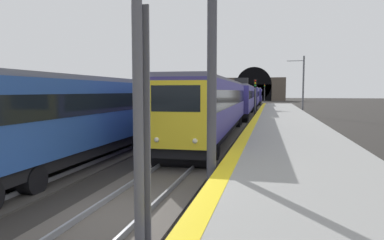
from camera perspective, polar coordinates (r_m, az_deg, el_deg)
name	(u,v)px	position (r m, az deg, el deg)	size (l,w,h in m)	color
ground_plane	(119,216)	(9.28, -11.97, -15.27)	(320.00, 320.00, 0.00)	#282623
platform_right	(315,212)	(8.39, 19.77, -14.13)	(112.00, 4.98, 0.98)	gray
platform_right_edge_strip	(216,184)	(8.28, 4.00, -10.54)	(112.00, 0.50, 0.01)	yellow
track_main_line	(119,214)	(9.27, -11.98, -15.03)	(160.00, 3.03, 0.21)	#4C4742
train_main_approaching	(247,97)	(54.11, 9.10, 3.77)	(83.36, 3.16, 4.82)	navy
train_adjacent_platform	(192,101)	(35.77, -0.05, 3.20)	(57.79, 2.93, 4.68)	#264C99
railway_signal_near	(138,71)	(5.41, -8.95, 7.98)	(0.39, 0.38, 5.79)	#4C4C54
railway_signal_mid	(255,94)	(43.69, 10.43, 4.31)	(0.39, 0.38, 4.67)	#4C4C54
railway_signal_far	(265,91)	(101.03, 11.94, 4.71)	(0.39, 0.38, 5.29)	#38383D
overhead_signal_gantry	(78,10)	(11.76, -18.35, 16.97)	(0.70, 8.73, 7.59)	#3F3F47
tunnel_portal	(254,89)	(118.28, 10.22, 5.08)	(2.58, 20.81, 11.66)	#51473D
catenary_mast_near	(303,85)	(46.14, 17.92, 5.50)	(0.22, 2.18, 7.62)	#595B60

